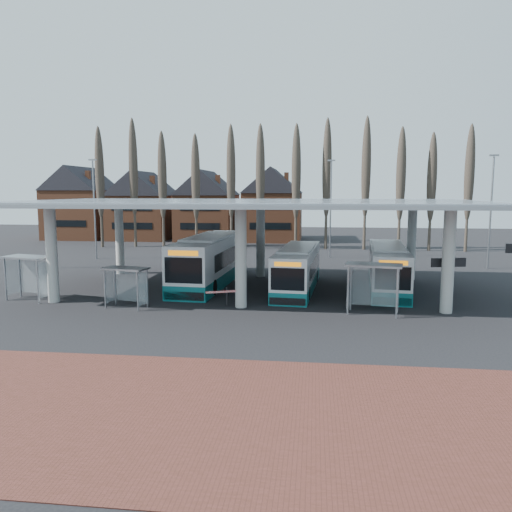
# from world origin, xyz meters

# --- Properties ---
(ground) EXTENTS (140.00, 140.00, 0.00)m
(ground) POSITION_xyz_m (0.00, 0.00, 0.00)
(ground) COLOR black
(ground) RESTS_ON ground
(brick_strip) EXTENTS (70.00, 10.00, 0.03)m
(brick_strip) POSITION_xyz_m (0.00, -12.00, 0.01)
(brick_strip) COLOR #5B2C24
(brick_strip) RESTS_ON ground
(station_canopy) EXTENTS (32.00, 16.00, 6.34)m
(station_canopy) POSITION_xyz_m (0.00, 8.00, 5.68)
(station_canopy) COLOR #B6B7B2
(station_canopy) RESTS_ON ground
(poplar_row) EXTENTS (45.10, 1.10, 14.50)m
(poplar_row) POSITION_xyz_m (0.00, 33.00, 8.78)
(poplar_row) COLOR #473D33
(poplar_row) RESTS_ON ground
(townhouse_row) EXTENTS (36.80, 10.30, 12.25)m
(townhouse_row) POSITION_xyz_m (-15.75, 44.00, 5.94)
(townhouse_row) COLOR brown
(townhouse_row) RESTS_ON ground
(lamp_post_a) EXTENTS (0.80, 0.16, 10.17)m
(lamp_post_a) POSITION_xyz_m (-18.00, 22.00, 5.34)
(lamp_post_a) COLOR slate
(lamp_post_a) RESTS_ON ground
(lamp_post_b) EXTENTS (0.80, 0.16, 10.17)m
(lamp_post_b) POSITION_xyz_m (6.00, 26.00, 5.34)
(lamp_post_b) COLOR slate
(lamp_post_b) RESTS_ON ground
(lamp_post_c) EXTENTS (0.80, 0.16, 10.17)m
(lamp_post_c) POSITION_xyz_m (20.00, 20.00, 5.34)
(lamp_post_c) COLOR slate
(lamp_post_c) RESTS_ON ground
(bus_1) EXTENTS (3.56, 13.34, 3.67)m
(bus_1) POSITION_xyz_m (-3.42, 10.07, 1.73)
(bus_1) COLOR white
(bus_1) RESTS_ON ground
(bus_2) EXTENTS (3.19, 11.17, 3.06)m
(bus_2) POSITION_xyz_m (3.22, 8.46, 1.44)
(bus_2) COLOR white
(bus_2) RESTS_ON ground
(bus_3) EXTENTS (3.44, 11.58, 3.17)m
(bus_3) POSITION_xyz_m (9.63, 9.37, 1.49)
(bus_3) COLOR white
(bus_3) RESTS_ON ground
(shelter_0) EXTENTS (3.34, 2.18, 2.85)m
(shelter_0) POSITION_xyz_m (-13.83, 3.02, 2.07)
(shelter_0) COLOR gray
(shelter_0) RESTS_ON ground
(shelter_1) EXTENTS (2.85, 1.85, 2.44)m
(shelter_1) POSITION_xyz_m (-6.81, 1.66, 1.78)
(shelter_1) COLOR gray
(shelter_1) RESTS_ON ground
(shelter_2) EXTENTS (3.36, 2.14, 2.90)m
(shelter_2) POSITION_xyz_m (7.78, 1.85, 2.11)
(shelter_2) COLOR gray
(shelter_2) RESTS_ON ground
(info_sign_0) EXTENTS (2.07, 0.58, 3.12)m
(info_sign_0) POSITION_xyz_m (12.17, 3.07, 2.62)
(info_sign_0) COLOR black
(info_sign_0) RESTS_ON ground
(barrier) EXTENTS (2.23, 1.05, 1.18)m
(barrier) POSITION_xyz_m (-0.89, 2.23, 0.91)
(barrier) COLOR black
(barrier) RESTS_ON ground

